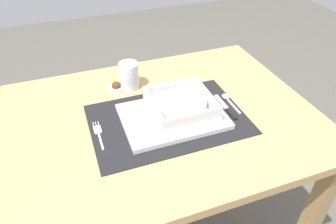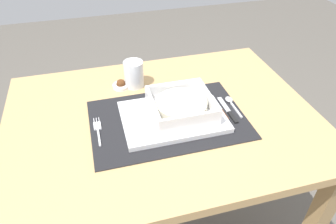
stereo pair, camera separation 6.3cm
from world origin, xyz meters
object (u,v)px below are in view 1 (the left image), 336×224
(fork, at_px, (98,133))
(condiment_saucer, at_px, (116,87))
(spoon, at_px, (227,99))
(dining_table, at_px, (162,141))
(drinking_glass, at_px, (129,77))
(butter_knife, at_px, (227,108))
(bread_knife, at_px, (218,106))
(porridge_bowl, at_px, (181,106))

(fork, distance_m, condiment_saucer, 0.24)
(fork, relative_size, spoon, 1.14)
(dining_table, height_order, drinking_glass, drinking_glass)
(fork, bearing_deg, butter_knife, -0.76)
(fork, height_order, butter_knife, butter_knife)
(spoon, bearing_deg, dining_table, 178.97)
(dining_table, distance_m, butter_knife, 0.24)
(butter_knife, bearing_deg, dining_table, 169.10)
(dining_table, height_order, condiment_saucer, condiment_saucer)
(dining_table, relative_size, spoon, 8.61)
(drinking_glass, bearing_deg, condiment_saucer, 178.73)
(bread_knife, bearing_deg, butter_knife, -40.26)
(spoon, bearing_deg, drinking_glass, 144.60)
(condiment_saucer, bearing_deg, bread_knife, -37.46)
(fork, xyz_separation_m, drinking_glass, (0.15, 0.22, 0.04))
(porridge_bowl, bearing_deg, condiment_saucer, 125.57)
(porridge_bowl, distance_m, butter_knife, 0.16)
(spoon, distance_m, drinking_glass, 0.35)
(spoon, xyz_separation_m, butter_knife, (-0.03, -0.04, -0.00))
(butter_knife, relative_size, bread_knife, 1.03)
(dining_table, xyz_separation_m, condiment_saucer, (-0.10, 0.20, 0.12))
(porridge_bowl, bearing_deg, butter_knife, -7.63)
(porridge_bowl, height_order, butter_knife, porridge_bowl)
(spoon, distance_m, bread_knife, 0.06)
(butter_knife, bearing_deg, fork, 177.58)
(dining_table, distance_m, spoon, 0.26)
(bread_knife, bearing_deg, dining_table, 172.88)
(dining_table, distance_m, condiment_saucer, 0.25)
(bread_knife, distance_m, drinking_glass, 0.33)
(fork, relative_size, condiment_saucer, 2.16)
(porridge_bowl, xyz_separation_m, butter_knife, (0.15, -0.02, -0.03))
(porridge_bowl, distance_m, spoon, 0.18)
(porridge_bowl, bearing_deg, dining_table, 158.28)
(dining_table, distance_m, bread_knife, 0.22)
(bread_knife, xyz_separation_m, condiment_saucer, (-0.29, 0.22, 0.00))
(fork, bearing_deg, dining_table, 8.15)
(fork, distance_m, drinking_glass, 0.27)
(butter_knife, height_order, bread_knife, same)
(fork, height_order, condiment_saucer, condiment_saucer)
(condiment_saucer, bearing_deg, drinking_glass, -1.27)
(porridge_bowl, xyz_separation_m, condiment_saucer, (-0.16, 0.22, -0.03))
(porridge_bowl, bearing_deg, drinking_glass, 116.32)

